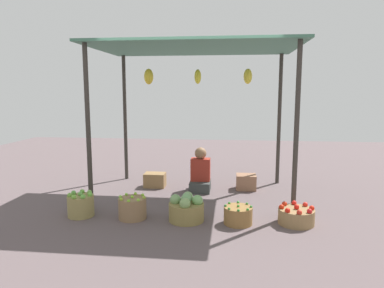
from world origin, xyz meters
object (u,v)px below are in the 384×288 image
vendor_person (200,174)px  basket_green_apples (81,205)px  basket_limes (132,208)px  basket_green_chilies (238,215)px  basket_cabbages (186,209)px  wooden_crate_stacked_rear (155,180)px  basket_red_tomatoes (296,216)px  wooden_crate_near_vendor (246,182)px

vendor_person → basket_green_apples: size_ratio=2.12×
basket_limes → vendor_person: bearing=61.6°
vendor_person → basket_green_chilies: 1.69m
basket_limes → basket_cabbages: 0.76m
basket_green_apples → wooden_crate_stacked_rear: (0.71, 1.65, -0.03)m
basket_cabbages → basket_red_tomatoes: 1.48m
wooden_crate_stacked_rear → wooden_crate_near_vendor: bearing=0.9°
vendor_person → wooden_crate_stacked_rear: (-0.86, 0.15, -0.17)m
vendor_person → basket_red_tomatoes: (1.42, -1.47, -0.19)m
vendor_person → basket_red_tomatoes: vendor_person is taller
wooden_crate_near_vendor → wooden_crate_stacked_rear: 1.68m
basket_limes → wooden_crate_stacked_rear: basket_limes is taller
basket_green_apples → wooden_crate_near_vendor: basket_green_apples is taller
basket_limes → basket_cabbages: basket_cabbages is taller
basket_red_tomatoes → wooden_crate_near_vendor: (-0.60, 1.64, 0.02)m
basket_green_chilies → wooden_crate_near_vendor: size_ratio=1.08×
basket_red_tomatoes → basket_green_chilies: bearing=-173.7°
vendor_person → wooden_crate_near_vendor: size_ratio=2.21×
basket_green_apples → wooden_crate_near_vendor: 2.92m
vendor_person → wooden_crate_near_vendor: 0.85m
basket_green_apples → basket_green_chilies: (2.22, -0.05, -0.04)m
basket_green_chilies → wooden_crate_near_vendor: wooden_crate_near_vendor is taller
basket_limes → wooden_crate_near_vendor: bearing=45.9°
basket_limes → basket_cabbages: bearing=-0.0°
wooden_crate_stacked_rear → basket_green_apples: bearing=-113.2°
basket_green_chilies → vendor_person: bearing=112.6°
basket_green_apples → basket_limes: size_ratio=0.95×
basket_green_chilies → basket_red_tomatoes: basket_red_tomatoes is taller
basket_cabbages → basket_green_chilies: (0.70, -0.04, -0.04)m
basket_green_apples → basket_green_chilies: bearing=-1.2°
basket_red_tomatoes → wooden_crate_stacked_rear: basket_red_tomatoes is taller
basket_green_apples → basket_cabbages: basket_cabbages is taller
basket_cabbages → basket_red_tomatoes: (1.48, 0.04, -0.05)m
basket_cabbages → wooden_crate_near_vendor: 1.90m
basket_cabbages → basket_green_apples: bearing=179.8°
basket_limes → basket_red_tomatoes: bearing=1.1°
vendor_person → basket_limes: size_ratio=2.00×
vendor_person → basket_limes: vendor_person is taller
basket_cabbages → basket_red_tomatoes: basket_cabbages is taller
basket_green_apples → wooden_crate_near_vendor: bearing=35.1°
vendor_person → basket_green_apples: 2.18m
basket_green_chilies → basket_cabbages: bearing=176.6°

